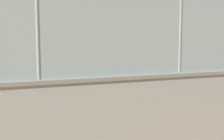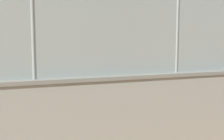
# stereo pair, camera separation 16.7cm
# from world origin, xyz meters

# --- Properties ---
(ground_plane) EXTENTS (260.00, 260.00, 0.00)m
(ground_plane) POSITION_xyz_m (0.00, 0.00, 0.00)
(ground_plane) COLOR #A36B42
(player_near_wall_returning) EXTENTS (0.74, 1.23, 1.58)m
(player_near_wall_returning) POSITION_xyz_m (3.15, -1.82, 0.93)
(player_near_wall_returning) COLOR navy
(player_near_wall_returning) RESTS_ON ground_plane
(player_crossing_court) EXTENTS (1.18, 0.75, 1.65)m
(player_crossing_court) POSITION_xyz_m (-0.72, 4.68, 0.97)
(player_crossing_court) COLOR #B2B2B2
(player_crossing_court) RESTS_ON ground_plane
(player_baseline_waiting) EXTENTS (1.23, 0.75, 1.59)m
(player_baseline_waiting) POSITION_xyz_m (2.64, 5.13, 0.94)
(player_baseline_waiting) COLOR navy
(player_baseline_waiting) RESTS_ON ground_plane
(sports_ball) EXTENTS (0.11, 0.11, 0.11)m
(sports_ball) POSITION_xyz_m (4.32, 0.02, 0.90)
(sports_ball) COLOR #3399D8
(courtside_bench) EXTENTS (1.60, 0.39, 0.87)m
(courtside_bench) POSITION_xyz_m (3.27, 10.53, 0.46)
(courtside_bench) COLOR #4C6B4C
(courtside_bench) RESTS_ON ground_plane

